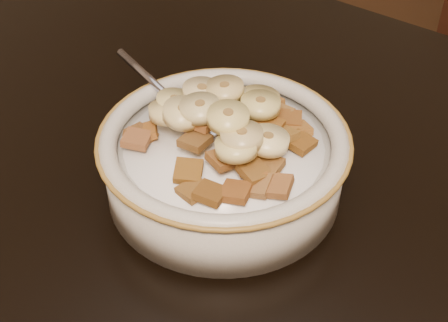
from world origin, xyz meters
The scene contains 45 objects.
cereal_bowl centered at (-0.16, 0.10, 0.77)m, with size 0.19×0.19×0.05m, color silver.
milk centered at (-0.16, 0.10, 0.80)m, with size 0.16×0.16×0.00m, color white.
spoon centered at (-0.19, 0.11, 0.80)m, with size 0.03×0.05×0.01m, color #A3A5BB.
cereal_square_0 centered at (-0.15, 0.04, 0.80)m, with size 0.02×0.02×0.01m, color brown.
cereal_square_1 centered at (-0.15, 0.13, 0.81)m, with size 0.02×0.02×0.01m, color brown.
cereal_square_2 centered at (-0.12, 0.05, 0.80)m, with size 0.02×0.02×0.01m, color brown.
cereal_square_3 centered at (-0.13, 0.12, 0.81)m, with size 0.02×0.02×0.01m, color olive.
cereal_square_4 centered at (-0.22, 0.07, 0.80)m, with size 0.02×0.02×0.01m, color brown.
cereal_square_5 centered at (-0.13, 0.11, 0.81)m, with size 0.02×0.02×0.01m, color brown.
cereal_square_6 centered at (-0.14, 0.12, 0.81)m, with size 0.02×0.02×0.01m, color brown.
cereal_square_7 centered at (-0.13, 0.12, 0.81)m, with size 0.02×0.02×0.01m, color brown.
cereal_square_8 centered at (-0.19, 0.10, 0.81)m, with size 0.02×0.02×0.01m, color brown.
cereal_square_9 centered at (-0.11, 0.13, 0.80)m, with size 0.02×0.02×0.01m, color brown.
cereal_square_10 centered at (-0.17, 0.07, 0.81)m, with size 0.02×0.02×0.01m, color brown.
cereal_square_11 centered at (-0.14, 0.15, 0.80)m, with size 0.02×0.02×0.01m, color brown.
cereal_square_12 centered at (-0.15, 0.15, 0.80)m, with size 0.02×0.02×0.01m, color brown.
cereal_square_13 centered at (-0.12, 0.08, 0.81)m, with size 0.02×0.02×0.01m, color brown.
cereal_square_14 centered at (-0.13, 0.14, 0.80)m, with size 0.02×0.02×0.01m, color olive.
cereal_square_15 centered at (-0.12, 0.09, 0.80)m, with size 0.02×0.02×0.01m, color olive.
cereal_square_16 centered at (-0.16, 0.16, 0.80)m, with size 0.02×0.02×0.01m, color brown.
cereal_square_17 centered at (-0.12, 0.08, 0.81)m, with size 0.02×0.02×0.01m, color brown.
cereal_square_18 centered at (-0.22, 0.07, 0.80)m, with size 0.02×0.02×0.01m, color #9D501C.
cereal_square_19 centered at (-0.11, 0.07, 0.80)m, with size 0.02×0.02×0.01m, color brown.
cereal_square_20 centered at (-0.14, 0.04, 0.80)m, with size 0.02×0.02×0.01m, color brown.
cereal_square_21 centered at (-0.21, 0.11, 0.81)m, with size 0.02×0.02×0.01m, color brown.
cereal_square_22 centered at (-0.12, 0.08, 0.80)m, with size 0.02×0.02×0.01m, color brown.
cereal_square_23 centered at (-0.22, 0.06, 0.80)m, with size 0.02×0.02×0.01m, color brown.
cereal_square_24 centered at (-0.16, 0.05, 0.80)m, with size 0.02×0.02×0.01m, color brown.
cereal_square_25 centered at (-0.10, 0.07, 0.80)m, with size 0.02×0.02×0.01m, color brown.
cereal_square_26 centered at (-0.15, 0.07, 0.81)m, with size 0.02×0.02×0.01m, color brown.
cereal_square_27 centered at (-0.18, 0.09, 0.82)m, with size 0.02×0.02×0.01m, color brown.
cereal_square_28 centered at (-0.18, 0.15, 0.81)m, with size 0.02×0.02×0.01m, color olive.
banana_slice_0 centered at (-0.13, 0.10, 0.82)m, with size 0.03×0.03×0.01m, color #FAF2A6.
banana_slice_1 centered at (-0.19, 0.09, 0.82)m, with size 0.03×0.03×0.01m, color #D1C486.
banana_slice_2 centered at (-0.14, 0.08, 0.83)m, with size 0.03×0.03×0.01m, color #D8C47B.
banana_slice_3 centered at (-0.16, 0.15, 0.82)m, with size 0.03×0.03×0.01m, color #FFE67F.
banana_slice_4 centered at (-0.18, 0.09, 0.83)m, with size 0.03×0.03×0.01m, color beige.
banana_slice_5 centered at (-0.20, 0.11, 0.83)m, with size 0.03×0.03×0.01m, color beige.
banana_slice_6 centered at (-0.21, 0.09, 0.82)m, with size 0.03×0.03×0.01m, color #E8CA83.
banana_slice_7 centered at (-0.14, 0.08, 0.82)m, with size 0.03×0.03×0.01m, color #EAD486.
banana_slice_8 centered at (-0.18, 0.13, 0.83)m, with size 0.03×0.03×0.01m, color #DDC889.
banana_slice_9 centered at (-0.18, 0.13, 0.82)m, with size 0.03×0.03×0.01m, color #CEBB8B.
banana_slice_10 centered at (-0.15, 0.13, 0.82)m, with size 0.03×0.03×0.01m, color #D8C97D.
banana_slice_11 centered at (-0.15, 0.09, 0.83)m, with size 0.03×0.03×0.01m, color #CFBC66.
banana_slice_12 centered at (-0.21, 0.10, 0.81)m, with size 0.03×0.03×0.01m, color #F0D887.
Camera 1 is at (0.05, -0.21, 1.10)m, focal length 50.00 mm.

